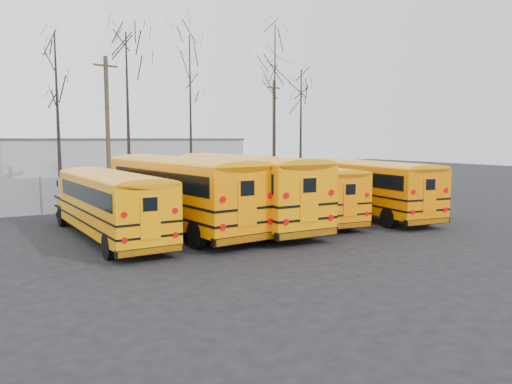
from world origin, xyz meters
TOP-DOWN VIEW (x-y plane):
  - ground at (0.00, 0.00)m, footprint 120.00×120.00m
  - fence at (0.00, 12.00)m, footprint 40.00×0.04m
  - distant_building at (2.00, 32.00)m, footprint 22.00×8.00m
  - bus_a at (-6.38, 3.32)m, footprint 2.75×10.18m
  - bus_b at (-3.23, 3.97)m, footprint 3.97×12.18m
  - bus_c at (-0.18, 3.69)m, footprint 2.83×12.09m
  - bus_d at (3.06, 3.80)m, footprint 3.21×10.22m
  - bus_e at (6.74, 3.00)m, footprint 3.55×10.90m
  - utility_pole_left at (-2.82, 18.44)m, footprint 1.71×0.51m
  - utility_pole_right at (11.58, 19.82)m, footprint 1.53×0.70m
  - tree_1 at (-6.14, 17.71)m, footprint 0.26×0.26m
  - tree_2 at (-2.20, 15.52)m, footprint 0.26×0.26m
  - tree_3 at (2.46, 16.28)m, footprint 0.26×0.26m
  - tree_4 at (9.21, 15.90)m, footprint 0.26×0.26m
  - tree_5 at (13.08, 17.96)m, footprint 0.26×0.26m

SIDE VIEW (x-z plane):
  - ground at x=0.00m, z-range 0.00..0.00m
  - fence at x=0.00m, z-range 0.00..2.00m
  - bus_d at x=3.06m, z-range 0.24..3.06m
  - bus_a at x=-6.38m, z-range 0.24..3.07m
  - bus_e at x=6.74m, z-range 0.26..3.26m
  - bus_b at x=-3.23m, z-range 0.29..3.64m
  - bus_c at x=-0.18m, z-range 0.29..3.67m
  - distant_building at x=2.00m, z-range 0.00..4.00m
  - utility_pole_right at x=11.58m, z-range 0.12..9.14m
  - tree_5 at x=13.08m, z-range 0.00..9.84m
  - utility_pole_left at x=-2.82m, z-range 0.13..9.82m
  - tree_2 at x=-2.20m, z-range 0.00..10.82m
  - tree_1 at x=-6.14m, z-range 0.00..10.85m
  - tree_3 at x=2.46m, z-range 0.00..11.25m
  - tree_4 at x=9.21m, z-range 0.00..12.67m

